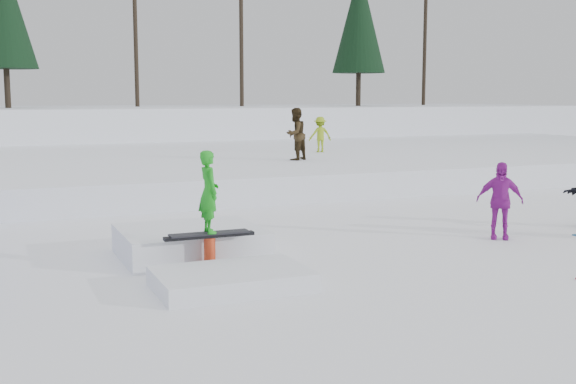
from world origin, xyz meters
name	(u,v)px	position (x,y,z in m)	size (l,w,h in m)	color
ground	(305,269)	(0.00, 0.00, 0.00)	(120.00, 120.00, 0.00)	white
snow_berm	(86,129)	(0.00, 30.00, 1.20)	(60.00, 14.00, 2.40)	white
snow_midrise	(134,166)	(0.00, 16.00, 0.40)	(50.00, 18.00, 0.80)	white
treeline	(200,15)	(6.18, 28.28, 7.45)	(40.24, 4.22, 10.50)	black
walker_olive	(295,134)	(4.82, 11.68, 1.71)	(0.88, 0.69, 1.82)	black
walker_ygreen	(320,134)	(7.14, 14.60, 1.50)	(0.91, 0.52, 1.41)	#8BAD18
spectator_purple	(500,201)	(4.92, 0.89, 0.83)	(0.97, 0.40, 1.65)	purple
jib_rail_feature	(201,248)	(-1.61, 1.05, 0.30)	(2.60, 4.40, 2.11)	white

